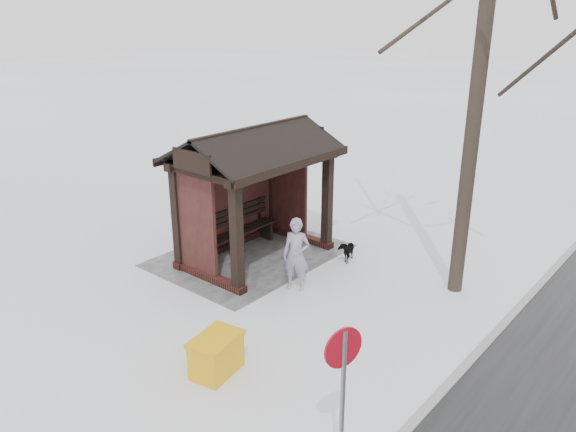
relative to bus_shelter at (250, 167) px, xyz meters
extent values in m
plane|color=white|center=(0.00, 0.16, -2.17)|extent=(120.00, 120.00, 0.00)
cube|color=gray|center=(0.00, 5.66, -2.16)|extent=(120.00, 0.15, 0.06)
cube|color=gray|center=(0.00, -0.04, -2.16)|extent=(4.20, 3.20, 0.02)
cube|color=#341813|center=(0.00, -0.74, -2.09)|extent=(3.30, 0.22, 0.16)
cube|color=#341813|center=(-1.50, 0.16, -2.09)|extent=(0.22, 2.10, 0.16)
cube|color=#341813|center=(1.50, 0.16, -2.09)|extent=(0.22, 2.10, 0.16)
cube|color=black|center=(-1.50, 1.06, -1.02)|extent=(0.20, 0.20, 2.30)
cube|color=black|center=(1.50, 1.06, -1.02)|extent=(0.20, 0.20, 2.30)
cube|color=black|center=(-1.50, -0.74, -1.02)|extent=(0.20, 0.20, 2.30)
cube|color=black|center=(1.50, -0.74, -1.02)|extent=(0.20, 0.20, 2.30)
cube|color=black|center=(0.00, -0.74, -0.94)|extent=(2.80, 0.08, 2.14)
cube|color=black|center=(-1.50, -0.16, -0.94)|extent=(0.08, 1.17, 2.14)
cube|color=black|center=(1.50, -0.16, -0.94)|extent=(0.08, 1.17, 2.14)
cube|color=black|center=(0.00, 1.06, 0.19)|extent=(3.40, 0.20, 0.18)
cube|color=black|center=(0.00, -0.74, 0.19)|extent=(3.40, 0.20, 0.18)
cylinder|color=black|center=(-1.50, 4.36, 2.11)|extent=(0.29, 0.29, 8.55)
imported|color=#968CA4|center=(0.60, 1.84, -1.40)|extent=(0.56, 0.66, 1.54)
imported|color=black|center=(-1.24, 1.83, -1.91)|extent=(0.66, 0.46, 0.51)
cube|color=#E09F0D|center=(3.62, 2.69, -1.88)|extent=(0.88, 0.67, 0.58)
cube|color=#E09F0D|center=(3.62, 2.69, -1.55)|extent=(0.93, 0.72, 0.07)
cylinder|color=gray|center=(4.03, 5.36, -1.16)|extent=(0.06, 0.06, 2.00)
cylinder|color=#A90C1C|center=(4.03, 5.34, -0.38)|extent=(0.51, 0.19, 0.52)
cylinder|color=white|center=(4.03, 5.32, -0.38)|extent=(0.39, 0.15, 0.40)
camera|label=1|loc=(8.64, 8.41, 3.25)|focal=35.00mm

